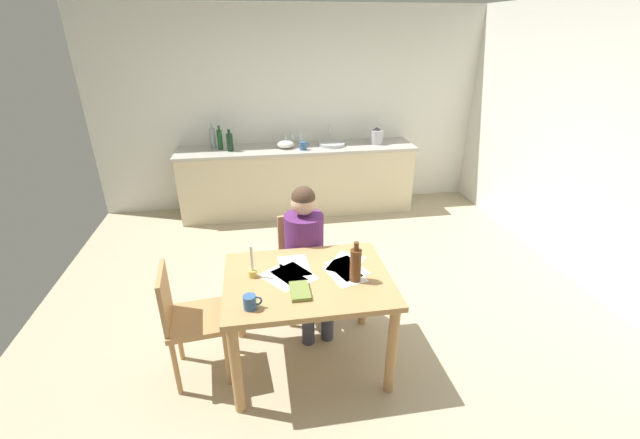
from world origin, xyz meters
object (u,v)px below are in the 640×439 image
Objects in this scene: dining_table at (308,292)px; mixing_bowl at (285,144)px; candlestick at (252,268)px; teacup_on_counter at (303,146)px; chair_at_table at (302,260)px; sink_unit at (331,144)px; coffee_mug at (250,302)px; bottle_wine_red at (230,142)px; wine_bottle_on_table at (356,265)px; book_magazine at (300,291)px; wine_glass_by_kettle at (292,136)px; person_seated at (306,249)px; bottle_oil at (213,138)px; stovetop_kettle at (377,136)px; bottle_vinegar at (220,139)px; wine_glass_near_sink at (300,136)px; wine_glass_back_left at (285,136)px; chair_side_empty at (188,318)px.

mixing_bowl is at bearing 88.06° from dining_table.
teacup_on_counter reaches higher than candlestick.
sink_unit reaches higher than chair_at_table.
candlestick is 0.67× the size of sink_unit.
coffee_mug is 0.43× the size of bottle_wine_red.
wine_bottle_on_table is at bearing 15.73° from coffee_mug.
book_magazine is 1.33× the size of wine_glass_by_kettle.
dining_table is 2.74m from teacup_on_counter.
sink_unit reaches higher than wine_glass_by_kettle.
person_seated is 3.75× the size of bottle_oil.
person_seated reaches higher than wine_glass_by_kettle.
candlestick is 2.99m from sink_unit.
stovetop_kettle is at bearing 58.68° from candlestick.
teacup_on_counter is at bearing 83.42° from dining_table.
wine_bottle_on_table reaches higher than book_magazine.
wine_glass_by_kettle is (0.27, 3.17, 0.25)m from book_magazine.
chair_at_table is 2.42m from bottle_vinegar.
bottle_vinegar is at bearing 140.14° from bottle_wine_red.
wine_glass_near_sink is (-0.00, 3.09, 0.14)m from wine_bottle_on_table.
bottle_vinegar reaches higher than coffee_mug.
wine_glass_back_left is (-0.21, 0.00, 0.00)m from wine_glass_near_sink.
chair_side_empty is 3.26m from sink_unit.
coffee_mug is 0.53× the size of stovetop_kettle.
wine_glass_near_sink reaches higher than mixing_bowl.
wine_glass_near_sink is (0.91, 0.21, -0.01)m from bottle_wine_red.
chair_at_table is 2.40m from wine_glass_by_kettle.
dining_table is 9.76× the size of coffee_mug.
chair_at_table is 7.44× the size of coffee_mug.
bottle_wine_red is at bearing 106.25° from person_seated.
sink_unit is 0.62m from stovetop_kettle.
bottle_wine_red reaches higher than wine_glass_near_sink.
wine_glass_by_kettle reaches higher than wine_bottle_on_table.
wine_glass_by_kettle reaches higher than chair_side_empty.
bottle_vinegar is 1.05m from wine_glass_near_sink.
mixing_bowl is (0.17, 3.00, 0.19)m from book_magazine.
person_seated is 0.68m from wine_bottle_on_table.
chair_side_empty is 7.56× the size of coffee_mug.
coffee_mug is at bearing -33.48° from chair_side_empty.
bottle_oil reaches higher than candlestick.
wine_glass_near_sink reaches higher than teacup_on_counter.
stovetop_kettle reaches higher than dining_table.
chair_at_table is 2.28m from bottle_wine_red.
person_seated is 0.70m from book_magazine.
book_magazine is 0.41m from wine_bottle_on_table.
book_magazine is (0.30, -0.24, -0.05)m from candlestick.
bottle_oil is at bearing 172.36° from mixing_bowl.
stovetop_kettle is at bearing -7.62° from wine_glass_by_kettle.
candlestick is 0.75× the size of bottle_oil.
book_magazine is at bearing -167.49° from wine_bottle_on_table.
bottle_wine_red is 0.74m from wine_glass_back_left.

